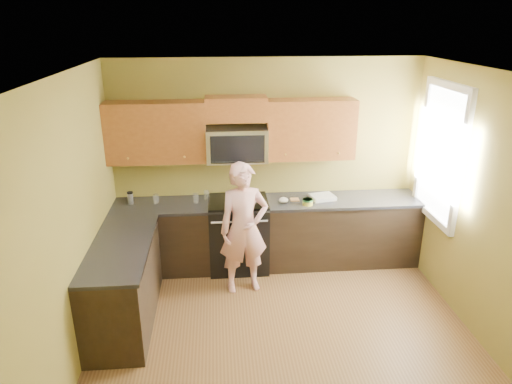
{
  "coord_description": "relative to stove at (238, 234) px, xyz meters",
  "views": [
    {
      "loc": [
        -0.65,
        -3.84,
        3.15
      ],
      "look_at": [
        -0.2,
        1.3,
        1.2
      ],
      "focal_mm": 32.48,
      "sensor_mm": 36.0,
      "label": 1
    }
  ],
  "objects": [
    {
      "name": "travel_mug",
      "position": [
        -1.37,
        0.08,
        0.45
      ],
      "size": [
        0.09,
        0.09,
        0.16
      ],
      "primitive_type": null,
      "rotation": [
        0.0,
        0.0,
        -0.28
      ],
      "color": "silver",
      "rests_on": "countertop_back"
    },
    {
      "name": "countertop_left",
      "position": [
        -1.29,
        -1.08,
        0.43
      ],
      "size": [
        0.62,
        1.6,
        0.04
      ],
      "primitive_type": "cube",
      "color": "black",
      "rests_on": "cabinet_left_run"
    },
    {
      "name": "floor",
      "position": [
        0.4,
        -1.68,
        -0.47
      ],
      "size": [
        4.0,
        4.0,
        0.0
      ],
      "primitive_type": "plane",
      "color": "brown",
      "rests_on": "ground"
    },
    {
      "name": "stove",
      "position": [
        0.0,
        0.0,
        0.0
      ],
      "size": [
        0.76,
        0.65,
        0.95
      ],
      "primitive_type": null,
      "color": "black",
      "rests_on": "floor"
    },
    {
      "name": "microwave",
      "position": [
        0.0,
        0.12,
        0.97
      ],
      "size": [
        0.76,
        0.4,
        0.42
      ],
      "primitive_type": null,
      "color": "silver",
      "rests_on": "wall_back"
    },
    {
      "name": "glass_c",
      "position": [
        -0.4,
        0.16,
        0.51
      ],
      "size": [
        0.08,
        0.08,
        0.12
      ],
      "primitive_type": "cylinder",
      "rotation": [
        0.0,
        0.0,
        0.17
      ],
      "color": "silver",
      "rests_on": "countertop_back"
    },
    {
      "name": "napkin_a",
      "position": [
        0.18,
        -0.04,
        0.48
      ],
      "size": [
        0.12,
        0.13,
        0.06
      ],
      "primitive_type": "ellipsoid",
      "rotation": [
        0.0,
        0.0,
        0.06
      ],
      "color": "silver",
      "rests_on": "countertop_back"
    },
    {
      "name": "dish_towel",
      "position": [
        1.11,
        0.03,
        0.47
      ],
      "size": [
        0.35,
        0.3,
        0.05
      ],
      "primitive_type": "cube",
      "rotation": [
        0.0,
        0.0,
        0.23
      ],
      "color": "white",
      "rests_on": "countertop_back"
    },
    {
      "name": "toast_slice",
      "position": [
        0.74,
        0.02,
        0.45
      ],
      "size": [
        0.11,
        0.11,
        0.01
      ],
      "primitive_type": "cube",
      "rotation": [
        0.0,
        0.0,
        -0.02
      ],
      "color": "#B27F47",
      "rests_on": "countertop_back"
    },
    {
      "name": "countertop_back",
      "position": [
        0.4,
        0.01,
        0.43
      ],
      "size": [
        4.0,
        0.62,
        0.04
      ],
      "primitive_type": "cube",
      "color": "black",
      "rests_on": "cabinet_back_run"
    },
    {
      "name": "wall_left",
      "position": [
        -1.6,
        -1.68,
        0.88
      ],
      "size": [
        0.0,
        4.0,
        4.0
      ],
      "primitive_type": "plane",
      "rotation": [
        1.57,
        0.0,
        1.57
      ],
      "color": "olive",
      "rests_on": "ground"
    },
    {
      "name": "cabinet_left_run",
      "position": [
        -1.3,
        -1.08,
        -0.03
      ],
      "size": [
        0.6,
        1.6,
        0.88
      ],
      "primitive_type": "cube",
      "color": "black",
      "rests_on": "floor"
    },
    {
      "name": "wall_right",
      "position": [
        2.4,
        -1.68,
        0.88
      ],
      "size": [
        0.0,
        4.0,
        4.0
      ],
      "primitive_type": "plane",
      "rotation": [
        1.57,
        0.0,
        -1.57
      ],
      "color": "olive",
      "rests_on": "ground"
    },
    {
      "name": "frying_pan",
      "position": [
        -0.02,
        -0.14,
        0.47
      ],
      "size": [
        0.32,
        0.48,
        0.06
      ],
      "primitive_type": null,
      "rotation": [
        0.0,
        0.0,
        -0.15
      ],
      "color": "black",
      "rests_on": "stove"
    },
    {
      "name": "cabinet_back_run",
      "position": [
        0.4,
        0.02,
        -0.03
      ],
      "size": [
        4.0,
        0.6,
        0.88
      ],
      "primitive_type": "cube",
      "color": "black",
      "rests_on": "floor"
    },
    {
      "name": "glass_a",
      "position": [
        -1.05,
        0.08,
        0.51
      ],
      "size": [
        0.07,
        0.07,
        0.12
      ],
      "primitive_type": "cylinder",
      "rotation": [
        0.0,
        0.0,
        -0.0
      ],
      "color": "silver",
      "rests_on": "countertop_back"
    },
    {
      "name": "upper_cab_right",
      "position": [
        0.94,
        0.16,
        0.97
      ],
      "size": [
        1.12,
        0.33,
        0.75
      ],
      "primitive_type": null,
      "color": "brown",
      "rests_on": "wall_back"
    },
    {
      "name": "woman",
      "position": [
        0.04,
        -0.55,
        0.33
      ],
      "size": [
        0.65,
        0.48,
        1.61
      ],
      "primitive_type": "imported",
      "rotation": [
        0.0,
        0.0,
        0.16
      ],
      "color": "#E97478",
      "rests_on": "floor"
    },
    {
      "name": "upper_cab_over_mw",
      "position": [
        0.0,
        0.16,
        1.62
      ],
      "size": [
        0.76,
        0.33,
        0.3
      ],
      "primitive_type": "cube",
      "color": "brown",
      "rests_on": "wall_back"
    },
    {
      "name": "napkin_b",
      "position": [
        0.58,
        -0.05,
        0.48
      ],
      "size": [
        0.15,
        0.16,
        0.07
      ],
      "primitive_type": "ellipsoid",
      "rotation": [
        0.0,
        0.0,
        -0.24
      ],
      "color": "silver",
      "rests_on": "countertop_back"
    },
    {
      "name": "butter_tub",
      "position": [
        0.88,
        -0.15,
        0.45
      ],
      "size": [
        0.14,
        0.14,
        0.1
      ],
      "primitive_type": null,
      "rotation": [
        0.0,
        0.0,
        0.02
      ],
      "color": "#F6EB40",
      "rests_on": "countertop_back"
    },
    {
      "name": "upper_cab_left",
      "position": [
        -0.99,
        0.16,
        0.97
      ],
      "size": [
        1.22,
        0.33,
        0.75
      ],
      "primitive_type": null,
      "color": "brown",
      "rests_on": "wall_back"
    },
    {
      "name": "ceiling",
      "position": [
        0.4,
        -1.68,
        2.23
      ],
      "size": [
        4.0,
        4.0,
        0.0
      ],
      "primitive_type": "plane",
      "rotation": [
        3.14,
        0.0,
        0.0
      ],
      "color": "white",
      "rests_on": "ground"
    },
    {
      "name": "wall_back",
      "position": [
        0.4,
        0.32,
        0.88
      ],
      "size": [
        4.0,
        0.0,
        4.0
      ],
      "primitive_type": "plane",
      "rotation": [
        1.57,
        0.0,
        0.0
      ],
      "color": "olive",
      "rests_on": "ground"
    },
    {
      "name": "window",
      "position": [
        2.38,
        -0.48,
        1.17
      ],
      "size": [
        0.06,
        1.06,
        1.66
      ],
      "primitive_type": null,
      "color": "white",
      "rests_on": "wall_right"
    },
    {
      "name": "glass_b",
      "position": [
        -0.54,
        0.05,
        0.51
      ],
      "size": [
        0.08,
        0.08,
        0.12
      ],
      "primitive_type": "cylinder",
      "rotation": [
        0.0,
        0.0,
        0.1
      ],
      "color": "silver",
      "rests_on": "countertop_back"
    }
  ]
}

